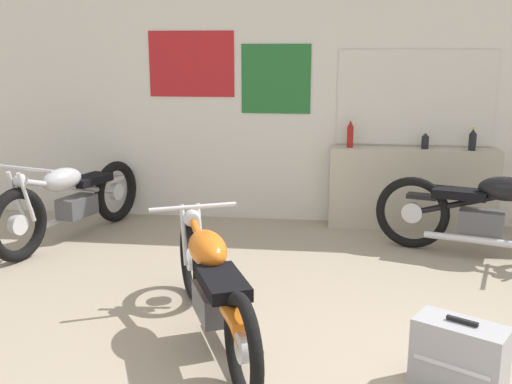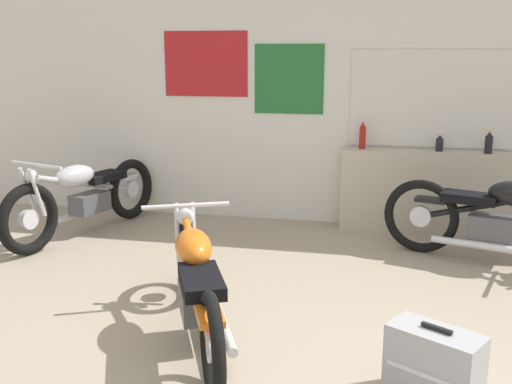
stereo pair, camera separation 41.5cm
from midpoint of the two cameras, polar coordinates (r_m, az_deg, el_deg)
name	(u,v)px [view 2 (the right image)]	position (r m, az deg, el deg)	size (l,w,h in m)	color
wall_back	(381,95)	(6.51, 13.60, 8.96)	(10.00, 0.07, 2.80)	silver
sill_counter	(426,192)	(6.51, 17.63, 0.02)	(1.74, 0.28, 0.86)	#B7AD99
bottle_leftmost	(362,136)	(6.37, 11.97, 5.27)	(0.07, 0.07, 0.31)	maroon
bottle_left_center	(440,143)	(6.43, 18.87, 4.39)	(0.08, 0.08, 0.18)	black
bottle_center	(489,143)	(6.45, 23.04, 4.31)	(0.08, 0.08, 0.24)	black
motorcycle_black	(500,218)	(5.74, 24.21, -2.32)	(2.02, 0.82, 0.88)	black
motorcycle_silver	(84,196)	(6.30, -14.25, -0.39)	(0.84, 2.04, 0.84)	black
motorcycle_orange	(197,281)	(3.93, -2.64, -8.55)	(0.99, 1.91, 0.77)	black
hard_case_silver	(434,366)	(3.53, 19.97, -15.38)	(0.54, 0.45, 0.44)	#9E9EA3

